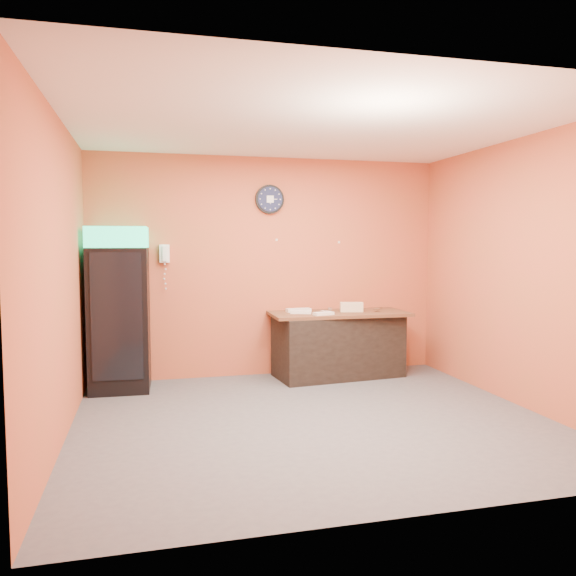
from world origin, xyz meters
name	(u,v)px	position (x,y,z in m)	size (l,w,h in m)	color
floor	(313,420)	(0.00, 0.00, 0.00)	(4.50, 4.50, 0.00)	#47474C
back_wall	(269,267)	(0.00, 2.00, 1.40)	(4.50, 0.02, 2.80)	#C14F36
left_wall	(60,279)	(-2.25, 0.00, 1.40)	(0.02, 4.00, 2.80)	#C14F36
right_wall	(520,273)	(2.25, 0.00, 1.40)	(0.02, 4.00, 2.80)	#C14F36
ceiling	(314,125)	(0.00, 0.00, 2.80)	(4.50, 4.00, 0.02)	white
beverage_cooler	(119,311)	(-1.85, 1.61, 0.92)	(0.69, 0.70, 1.89)	black
prep_counter	(338,346)	(0.83, 1.65, 0.40)	(1.58, 0.70, 0.79)	black
wall_clock	(270,199)	(0.01, 1.97, 2.27)	(0.37, 0.06, 0.37)	black
wall_phone	(164,254)	(-1.32, 1.95, 1.58)	(0.12, 0.11, 0.22)	white
butcher_paper	(338,313)	(0.83, 1.65, 0.81)	(1.74, 0.78, 0.04)	brown
sub_roll_stack	(351,307)	(0.99, 1.61, 0.89)	(0.30, 0.16, 0.12)	beige
wrapped_sandwich_left	(301,312)	(0.32, 1.60, 0.85)	(0.26, 0.10, 0.04)	white
wrapped_sandwich_mid	(324,314)	(0.55, 1.40, 0.85)	(0.25, 0.10, 0.04)	white
wrapped_sandwich_right	(298,310)	(0.33, 1.77, 0.85)	(0.31, 0.12, 0.04)	white
kitchen_tool	(330,310)	(0.73, 1.70, 0.86)	(0.05, 0.05, 0.05)	silver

